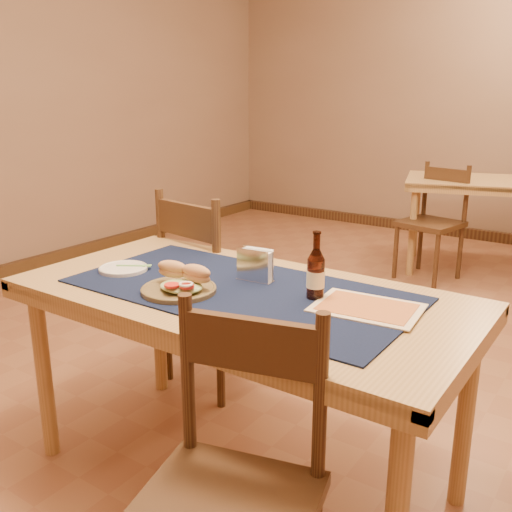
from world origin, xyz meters
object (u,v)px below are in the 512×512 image
Objects in this scene: chair_main_near at (230,493)px; beer_bottle at (316,274)px; sandwich_plate at (181,285)px; napkin_holder at (255,266)px; main_table at (240,312)px; back_table at (504,191)px; chair_main_far at (214,286)px.

beer_bottle is (-0.13, 0.65, 0.36)m from chair_main_near.
sandwich_plate is 0.28m from napkin_holder.
sandwich_plate is at bearing -135.55° from main_table.
beer_bottle is 1.61× the size of napkin_holder.
sandwich_plate is (-0.54, 0.44, 0.31)m from chair_main_near.
chair_main_near is 4.05× the size of beer_bottle.
back_table is 6.32× the size of sandwich_plate.
chair_main_near is at bearing -59.78° from napkin_holder.
napkin_holder is at bearing -93.61° from back_table.
back_table is 3.41m from sandwich_plate.
chair_main_near reaches higher than sandwich_plate.
sandwich_plate is (0.39, -0.67, 0.27)m from chair_main_far.
chair_main_far is (-0.73, -2.72, -0.16)m from back_table.
chair_main_near reaches higher than main_table.
main_table is 0.23m from sandwich_plate.
chair_main_near reaches higher than back_table.
back_table is 3.84m from chair_main_near.
beer_bottle reaches higher than chair_main_far.
chair_main_near is (0.93, -1.11, -0.03)m from chair_main_far.
back_table is 2.82m from chair_main_far.
main_table is 0.32m from beer_bottle.
beer_bottle is (0.07, -3.18, 0.17)m from back_table.
napkin_holder is at bearing -38.51° from chair_main_far.
back_table is at bearing 86.59° from main_table.
sandwich_plate is at bearing 140.80° from chair_main_near.
chair_main_far is 0.98m from beer_bottle.
chair_main_near is 0.76m from beer_bottle.
sandwich_plate is (-0.34, -3.39, 0.11)m from back_table.
beer_bottle reaches higher than main_table.
back_table is at bearing 92.97° from chair_main_near.
beer_bottle is at bearing 14.90° from main_table.
main_table is at bearing -93.41° from back_table.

